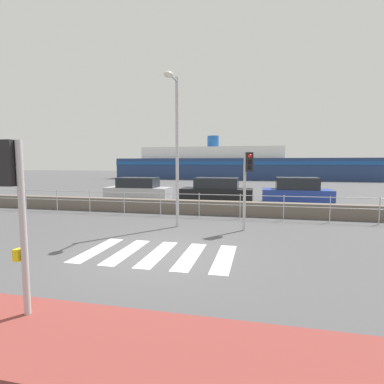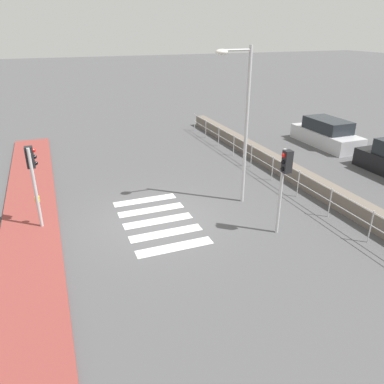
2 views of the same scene
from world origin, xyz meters
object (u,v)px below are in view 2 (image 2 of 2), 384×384
traffic_light_far (284,174)px  traffic_light_near (33,171)px  parked_car_silver (326,134)px  streetlamp (241,109)px

traffic_light_far → traffic_light_near: bearing=-114.1°
traffic_light_far → parked_car_silver: traffic_light_far is taller
traffic_light_far → parked_car_silver: size_ratio=0.65×
traffic_light_near → parked_car_silver: size_ratio=0.64×
traffic_light_near → parked_car_silver: traffic_light_near is taller
streetlamp → traffic_light_far: bearing=3.6°
streetlamp → parked_car_silver: (-4.94, 8.18, -2.89)m
traffic_light_far → parked_car_silver: (-7.58, 8.02, -1.45)m
streetlamp → parked_car_silver: bearing=121.1°
traffic_light_near → traffic_light_far: 7.75m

